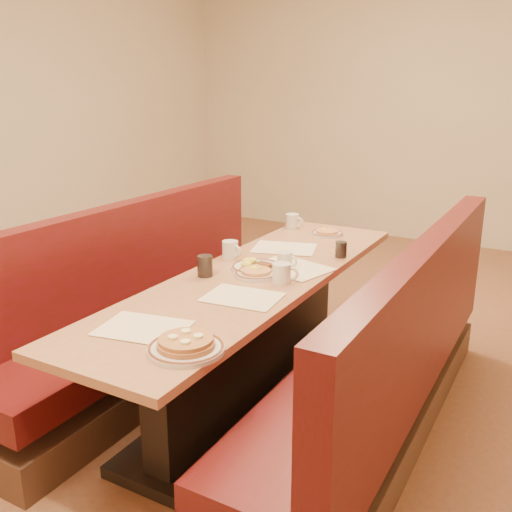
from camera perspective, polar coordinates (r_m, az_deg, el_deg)
The scene contains 19 objects.
ground at distance 3.35m, azimuth -0.13°, elevation -14.13°, with size 8.00×8.00×0.00m, color #9E6647.
room_envelope at distance 2.89m, azimuth -0.15°, elevation 20.96°, with size 6.04×8.04×2.82m.
diner_table at distance 3.18m, azimuth -0.13°, elevation -8.32°, with size 0.70×2.50×0.75m.
booth_left at distance 3.57m, azimuth -10.47°, elevation -5.93°, with size 0.55×2.50×1.05m.
booth_right at distance 2.93m, azimuth 12.68°, elevation -11.33°, with size 0.55×2.50×1.05m.
placemat_near_left at distance 2.42m, azimuth -11.21°, elevation -7.07°, with size 0.36×0.27×0.00m, color #FFF6C7.
placemat_near_right at distance 2.71m, azimuth -1.37°, elevation -4.12°, with size 0.35×0.26×0.00m, color #FFF6C7.
placemat_far_left at distance 3.52m, azimuth 2.86°, elevation 0.80°, with size 0.38×0.28×0.00m, color #FFF6C7.
placemat_far_right at distance 3.15m, azimuth 3.56°, elevation -1.14°, with size 0.41×0.31×0.00m, color #FFF6C7.
pancake_plate at distance 2.20m, azimuth -7.02°, elevation -8.91°, with size 0.29×0.29×0.07m.
eggs_plate at distance 3.12m, azimuth -0.03°, elevation -1.02°, with size 0.27×0.27×0.06m.
extra_plate_mid at distance 3.01m, azimuth 0.01°, elevation -1.71°, with size 0.23×0.23×0.05m.
extra_plate_far at distance 3.87m, azimuth 7.11°, elevation 2.31°, with size 0.21×0.21×0.04m.
coffee_mug_a at distance 2.90m, azimuth 2.66°, elevation -1.69°, with size 0.13×0.10×0.10m.
coffee_mug_b at distance 3.32m, azimuth -2.56°, elevation 0.69°, with size 0.13×0.09×0.10m.
coffee_mug_c at distance 3.13m, azimuth 2.94°, elevation -0.40°, with size 0.12×0.09×0.09m.
coffee_mug_d at distance 4.03m, azimuth 3.70°, elevation 3.52°, with size 0.13×0.09×0.10m.
soda_tumbler_near at distance 3.01m, azimuth -5.13°, elevation -0.99°, with size 0.08×0.08×0.11m.
soda_tumbler_mid at distance 3.37m, azimuth 8.50°, elevation 0.65°, with size 0.07×0.07×0.09m.
Camera 1 is at (1.42, -2.50, 1.72)m, focal length 40.00 mm.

